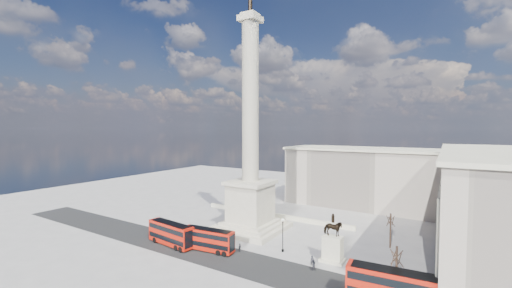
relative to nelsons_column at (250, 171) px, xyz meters
The scene contains 16 objects.
ground 13.85m from the nelsons_column, 90.00° to the right, with size 180.00×180.00×0.00m, color #9B9893.
asphalt_road 20.41m from the nelsons_column, 71.57° to the right, with size 120.00×9.00×0.01m, color #252525.
nelsons_column is the anchor object (origin of this frame).
balustrade_wall 16.55m from the nelsons_column, 90.00° to the left, with size 40.00×0.60×1.10m, color beige.
building_east 45.42m from the nelsons_column, ahead, with size 19.00×46.00×18.60m.
building_northeast 40.57m from the nelsons_column, 60.26° to the left, with size 51.00×17.00×16.60m.
red_bus_a 20.56m from the nelsons_column, 116.28° to the right, with size 10.85×3.55×4.32m.
red_bus_b 17.78m from the nelsons_column, 89.87° to the right, with size 10.13×3.40×4.03m.
victorian_lamp 16.68m from the nelsons_column, 32.51° to the right, with size 0.52×0.52×6.07m.
equestrian_statue 23.89m from the nelsons_column, 18.07° to the right, with size 3.88×2.91×8.11m.
bare_tree_near 35.04m from the nelsons_column, 24.24° to the right, with size 1.71×1.71×7.48m.
bare_tree_mid 29.21m from the nelsons_column, ahead, with size 1.78×1.78×6.77m.
bare_tree_far 40.06m from the nelsons_column, 17.03° to the left, with size 1.68×1.68×6.84m.
pedestrian_walking 24.21m from the nelsons_column, 29.01° to the right, with size 0.61×0.40×1.67m, color black.
pedestrian_standing 25.31m from the nelsons_column, 31.14° to the right, with size 0.81×0.63×1.67m, color black.
pedestrian_crossing 17.49m from the nelsons_column, 66.10° to the right, with size 0.89×0.37×1.53m, color black.
Camera 1 is at (36.59, -52.05, 22.19)m, focal length 22.00 mm.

